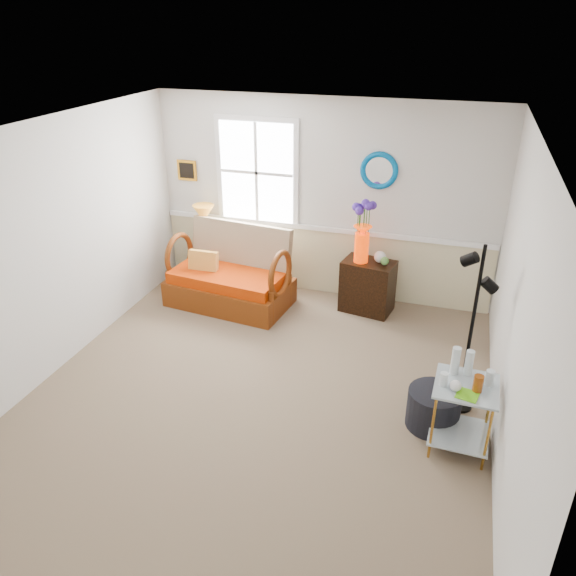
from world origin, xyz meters
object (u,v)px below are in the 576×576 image
(lamp_stand, at_px, (208,262))
(cabinet, at_px, (368,286))
(loveseat, at_px, (229,268))
(floor_lamp, at_px, (471,331))
(side_table, at_px, (461,417))
(ottoman, at_px, (433,409))

(lamp_stand, height_order, cabinet, cabinet)
(loveseat, height_order, floor_lamp, floor_lamp)
(loveseat, height_order, side_table, loveseat)
(lamp_stand, relative_size, side_table, 0.89)
(floor_lamp, bearing_deg, ottoman, -100.47)
(loveseat, height_order, ottoman, loveseat)
(loveseat, bearing_deg, floor_lamp, -17.45)
(side_table, relative_size, ottoman, 1.36)
(ottoman, bearing_deg, lamp_stand, 145.80)
(loveseat, xyz_separation_m, ottoman, (2.76, -1.71, -0.32))
(ottoman, bearing_deg, cabinet, 115.75)
(lamp_stand, bearing_deg, floor_lamp, -27.91)
(floor_lamp, bearing_deg, loveseat, 177.95)
(loveseat, relative_size, lamp_stand, 2.60)
(cabinet, relative_size, floor_lamp, 0.40)
(side_table, distance_m, floor_lamp, 0.80)
(lamp_stand, height_order, ottoman, lamp_stand)
(cabinet, height_order, ottoman, cabinet)
(ottoman, bearing_deg, floor_lamp, 57.53)
(side_table, xyz_separation_m, ottoman, (-0.24, 0.23, -0.15))
(cabinet, height_order, side_table, cabinet)
(side_table, height_order, ottoman, side_table)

